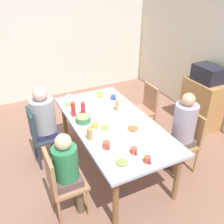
{
  "coord_description": "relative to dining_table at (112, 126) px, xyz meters",
  "views": [
    {
      "loc": [
        2.59,
        -1.28,
        2.56
      ],
      "look_at": [
        0.0,
        0.0,
        0.91
      ],
      "focal_mm": 39.54,
      "sensor_mm": 36.0,
      "label": 1
    }
  ],
  "objects": [
    {
      "name": "cup_0",
      "position": [
        -0.6,
        0.32,
        0.11
      ],
      "size": [
        0.12,
        0.09,
        0.07
      ],
      "color": "#3A5598",
      "rests_on": "dining_table"
    },
    {
      "name": "chair_1",
      "position": [
        -0.52,
        -0.9,
        -0.17
      ],
      "size": [
        0.4,
        0.4,
        0.9
      ],
      "color": "#323E4A",
      "rests_on": "ground_plane"
    },
    {
      "name": "bottle_0",
      "position": [
        -0.32,
        -0.29,
        0.19
      ],
      "size": [
        0.06,
        0.06,
        0.25
      ],
      "color": "red",
      "rests_on": "dining_table"
    },
    {
      "name": "person_1",
      "position": [
        -0.52,
        -0.82,
        0.06
      ],
      "size": [
        0.33,
        0.33,
        1.23
      ],
      "color": "#333151",
      "rests_on": "ground_plane"
    },
    {
      "name": "plate_2",
      "position": [
        0.31,
        0.15,
        0.09
      ],
      "size": [
        0.26,
        0.26,
        0.04
      ],
      "color": "silver",
      "rests_on": "dining_table"
    },
    {
      "name": "cup_3",
      "position": [
        0.72,
        -0.08,
        0.11
      ],
      "size": [
        0.12,
        0.08,
        0.07
      ],
      "color": "#D24F36",
      "rests_on": "dining_table"
    },
    {
      "name": "ground_plane",
      "position": [
        0.0,
        0.0,
        -0.69
      ],
      "size": [
        6.68,
        6.68,
        0.0
      ],
      "primitive_type": "plane",
      "color": "#8D6250"
    },
    {
      "name": "bottle_1",
      "position": [
        -0.38,
        -0.42,
        0.19
      ],
      "size": [
        0.06,
        0.06,
        0.25
      ],
      "color": "red",
      "rests_on": "dining_table"
    },
    {
      "name": "bottle_2",
      "position": [
        0.25,
        -0.43,
        0.16
      ],
      "size": [
        0.07,
        0.07,
        0.2
      ],
      "color": "tan",
      "rests_on": "dining_table"
    },
    {
      "name": "cup_6",
      "position": [
        -0.75,
        0.17,
        0.11
      ],
      "size": [
        0.11,
        0.07,
        0.08
      ],
      "color": "#DED04C",
      "rests_on": "dining_table"
    },
    {
      "name": "cup_4",
      "position": [
        0.04,
        -0.26,
        0.11
      ],
      "size": [
        0.12,
        0.09,
        0.07
      ],
      "color": "yellow",
      "rests_on": "dining_table"
    },
    {
      "name": "cup_2",
      "position": [
        0.92,
        -0.03,
        0.11
      ],
      "size": [
        0.11,
        0.07,
        0.08
      ],
      "color": "#C84C34",
      "rests_on": "dining_table"
    },
    {
      "name": "microwave",
      "position": [
        -0.25,
        1.96,
        0.35
      ],
      "size": [
        0.48,
        0.36,
        0.28
      ],
      "primitive_type": "cube",
      "color": "#1E1F2B",
      "rests_on": "side_cabinet"
    },
    {
      "name": "cup_5",
      "position": [
        -0.89,
        -0.32,
        0.11
      ],
      "size": [
        0.12,
        0.09,
        0.08
      ],
      "color": "white",
      "rests_on": "dining_table"
    },
    {
      "name": "chair_0",
      "position": [
        0.52,
        0.9,
        -0.17
      ],
      "size": [
        0.4,
        0.4,
        0.9
      ],
      "color": "#A5764E",
      "rests_on": "ground_plane"
    },
    {
      "name": "chair_3",
      "position": [
        -0.52,
        0.9,
        -0.17
      ],
      "size": [
        0.4,
        0.4,
        0.9
      ],
      "color": "#B2755B",
      "rests_on": "ground_plane"
    },
    {
      "name": "side_cabinet",
      "position": [
        -0.25,
        1.96,
        -0.24
      ],
      "size": [
        0.7,
        0.44,
        0.9
      ],
      "primitive_type": "cube",
      "color": "#B5834B",
      "rests_on": "ground_plane"
    },
    {
      "name": "bowl_0",
      "position": [
        -0.17,
        -0.36,
        0.12
      ],
      "size": [
        0.21,
        0.21,
        0.1
      ],
      "color": "#457D4E",
      "rests_on": "dining_table"
    },
    {
      "name": "plate_4",
      "position": [
        -0.72,
        -0.38,
        0.09
      ],
      "size": [
        0.26,
        0.26,
        0.04
      ],
      "color": "silver",
      "rests_on": "dining_table"
    },
    {
      "name": "person_2",
      "position": [
        0.52,
        -0.81,
        -0.02
      ],
      "size": [
        0.3,
        0.3,
        1.12
      ],
      "color": "brown",
      "rests_on": "ground_plane"
    },
    {
      "name": "chair_2",
      "position": [
        0.52,
        -0.9,
        -0.17
      ],
      "size": [
        0.4,
        0.4,
        0.9
      ],
      "color": "#A47753",
      "rests_on": "ground_plane"
    },
    {
      "name": "plate_3",
      "position": [
        -0.89,
        0.2,
        0.09
      ],
      "size": [
        0.21,
        0.21,
        0.04
      ],
      "color": "silver",
      "rests_on": "dining_table"
    },
    {
      "name": "plate_0",
      "position": [
        0.83,
        -0.29,
        0.09
      ],
      "size": [
        0.25,
        0.25,
        0.04
      ],
      "color": "white",
      "rests_on": "dining_table"
    },
    {
      "name": "person_0",
      "position": [
        0.52,
        0.81,
        0.05
      ],
      "size": [
        0.31,
        0.31,
        1.24
      ],
      "color": "brown",
      "rests_on": "ground_plane"
    },
    {
      "name": "bottle_3",
      "position": [
        -0.25,
        0.21,
        0.16
      ],
      "size": [
        0.05,
        0.05,
        0.2
      ],
      "color": "tan",
      "rests_on": "dining_table"
    },
    {
      "name": "dining_table",
      "position": [
        0.0,
        0.0,
        0.0
      ],
      "size": [
        2.1,
        1.05,
        0.76
      ],
      "color": "#B5B9CD",
      "rests_on": "ground_plane"
    },
    {
      "name": "plate_1",
      "position": [
        0.13,
        -0.17,
        0.09
      ],
      "size": [
        0.21,
        0.21,
        0.04
      ],
      "color": "silver",
      "rests_on": "dining_table"
    },
    {
      "name": "wall_left",
      "position": [
        -2.84,
        0.0,
        0.61
      ],
      "size": [
        0.12,
        4.65,
        2.6
      ],
      "primitive_type": "cube",
      "color": "silver",
      "rests_on": "ground_plane"
    },
    {
      "name": "cup_1",
      "position": [
        0.5,
        -0.32,
        0.12
      ],
      "size": [
        0.12,
        0.08,
        0.09
      ],
      "color": "#CE5139",
      "rests_on": "dining_table"
    }
  ]
}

